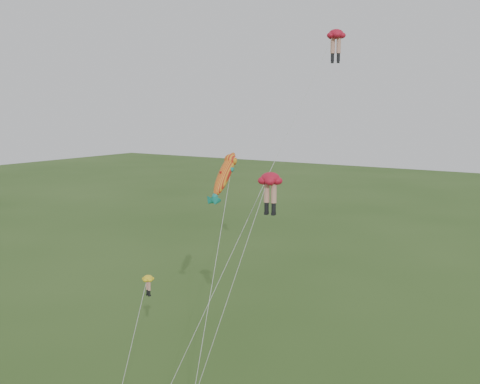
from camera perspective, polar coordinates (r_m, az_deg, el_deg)
The scene contains 4 objects.
legs_kite_red_high at distance 38.38m, azimuth 9.81°, elevation 15.25°, with size 7.36×12.48×24.36m.
legs_kite_red_mid at distance 30.39m, azimuth 3.10°, elevation 0.69°, with size 4.49×4.83×15.41m.
legs_kite_yellow at distance 34.15m, azimuth -10.06°, elevation -10.34°, with size 0.97×3.76×8.76m.
fish_kite at distance 34.92m, azimuth -1.67°, elevation 1.80°, with size 1.85×7.39×16.36m.
Camera 1 is at (19.44, -23.55, 18.90)m, focal length 40.00 mm.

